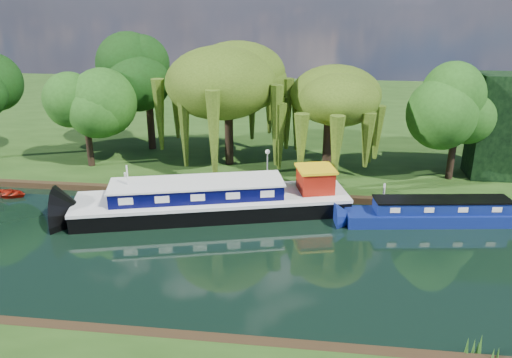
# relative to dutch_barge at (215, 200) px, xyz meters

# --- Properties ---
(ground) EXTENTS (120.00, 120.00, 0.00)m
(ground) POSITION_rel_dutch_barge_xyz_m (2.50, -5.19, -0.95)
(ground) COLOR black
(far_bank) EXTENTS (120.00, 52.00, 0.45)m
(far_bank) POSITION_rel_dutch_barge_xyz_m (2.50, 28.81, -0.73)
(far_bank) COLOR #1B3A10
(far_bank) RESTS_ON ground
(dutch_barge) EXTENTS (18.64, 8.67, 3.84)m
(dutch_barge) POSITION_rel_dutch_barge_xyz_m (0.00, 0.00, 0.00)
(dutch_barge) COLOR black
(dutch_barge) RESTS_ON ground
(narrowboat) EXTENTS (12.44, 3.71, 1.79)m
(narrowboat) POSITION_rel_dutch_barge_xyz_m (14.78, 0.37, -0.31)
(narrowboat) COLOR navy
(narrowboat) RESTS_ON ground
(red_dinghy) EXTENTS (2.94, 2.20, 0.58)m
(red_dinghy) POSITION_rel_dutch_barge_xyz_m (-15.72, 1.10, -0.95)
(red_dinghy) COLOR maroon
(red_dinghy) RESTS_ON ground
(willow_left) EXTENTS (7.95, 7.95, 9.53)m
(willow_left) POSITION_rel_dutch_barge_xyz_m (-0.63, 9.18, 6.42)
(willow_left) COLOR black
(willow_left) RESTS_ON far_bank
(willow_right) EXTENTS (6.26, 6.26, 7.63)m
(willow_right) POSITION_rel_dutch_barge_xyz_m (7.46, 7.32, 5.06)
(willow_right) COLOR black
(willow_right) RESTS_ON far_bank
(tree_far_left) EXTENTS (4.79, 4.79, 7.71)m
(tree_far_left) POSITION_rel_dutch_barge_xyz_m (-12.03, 7.27, 4.78)
(tree_far_left) COLOR black
(tree_far_left) RESTS_ON far_bank
(tree_far_mid) EXTENTS (5.84, 5.84, 9.56)m
(tree_far_mid) POSITION_rel_dutch_barge_xyz_m (-8.52, 12.64, 6.08)
(tree_far_mid) COLOR black
(tree_far_mid) RESTS_ON far_bank
(tree_far_right) EXTENTS (4.70, 4.70, 7.69)m
(tree_far_right) POSITION_rel_dutch_barge_xyz_m (16.97, 7.74, 4.79)
(tree_far_right) COLOR black
(tree_far_right) RESTS_ON far_bank
(lamppost) EXTENTS (0.36, 0.36, 2.56)m
(lamppost) POSITION_rel_dutch_barge_xyz_m (3.00, 5.31, 1.47)
(lamppost) COLOR silver
(lamppost) RESTS_ON far_bank
(mooring_posts) EXTENTS (19.16, 0.16, 1.00)m
(mooring_posts) POSITION_rel_dutch_barge_xyz_m (2.00, 3.21, -0.00)
(mooring_posts) COLOR silver
(mooring_posts) RESTS_ON far_bank
(reeds_near) EXTENTS (33.70, 1.50, 1.10)m
(reeds_near) POSITION_rel_dutch_barge_xyz_m (9.37, -12.76, -0.40)
(reeds_near) COLOR #1A5015
(reeds_near) RESTS_ON ground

